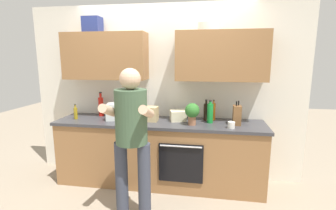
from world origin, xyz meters
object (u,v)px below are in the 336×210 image
(bottle_water, at_px, (138,113))
(bottle_soy, at_px, (206,112))
(grocery_bag_produce, at_px, (117,112))
(bottle_soda, at_px, (210,113))
(bottle_juice, at_px, (214,112))
(cup_coffee, at_px, (231,125))
(person_standing, at_px, (131,132))
(knife_block, at_px, (237,115))
(potted_herb, at_px, (192,112))
(grocery_bag_bread, at_px, (151,114))
(grocery_bag_rice, at_px, (178,115))
(bottle_oil, at_px, (76,113))
(bottle_hotsauce, at_px, (101,106))

(bottle_water, relative_size, bottle_soy, 1.13)
(bottle_water, bearing_deg, bottle_soy, 21.86)
(bottle_soy, bearing_deg, grocery_bag_produce, -171.91)
(bottle_soda, bearing_deg, bottle_juice, 72.84)
(bottle_soda, bearing_deg, cup_coffee, -40.50)
(person_standing, xyz_separation_m, knife_block, (1.17, 0.78, 0.05))
(knife_block, bearing_deg, bottle_soy, 155.78)
(bottle_water, height_order, cup_coffee, bottle_water)
(cup_coffee, xyz_separation_m, potted_herb, (-0.49, 0.08, 0.13))
(bottle_water, bearing_deg, bottle_juice, 20.81)
(bottle_soy, height_order, grocery_bag_bread, bottle_soy)
(grocery_bag_bread, height_order, grocery_bag_rice, grocery_bag_bread)
(person_standing, xyz_separation_m, bottle_soy, (0.77, 0.95, 0.05))
(bottle_soy, bearing_deg, person_standing, -128.88)
(bottle_soda, xyz_separation_m, grocery_bag_bread, (-0.79, -0.03, -0.03))
(cup_coffee, bearing_deg, potted_herb, 170.90)
(bottle_water, relative_size, grocery_bag_rice, 1.54)
(bottle_oil, height_order, grocery_bag_bread, bottle_oil)
(bottle_oil, bearing_deg, bottle_soy, 7.30)
(bottle_soda, distance_m, grocery_bag_produce, 1.29)
(knife_block, distance_m, grocery_bag_bread, 1.13)
(bottle_oil, relative_size, grocery_bag_rice, 1.01)
(grocery_bag_produce, bearing_deg, knife_block, -0.12)
(bottle_soda, xyz_separation_m, grocery_bag_produce, (-1.28, -0.04, -0.02))
(bottle_juice, height_order, grocery_bag_rice, bottle_juice)
(bottle_oil, distance_m, cup_coffee, 2.13)
(grocery_bag_rice, bearing_deg, bottle_soda, -7.44)
(bottle_soy, distance_m, bottle_oil, 1.83)
(bottle_oil, distance_m, grocery_bag_bread, 1.08)
(bottle_soy, xyz_separation_m, potted_herb, (-0.17, -0.28, 0.05))
(bottle_soda, xyz_separation_m, potted_herb, (-0.23, -0.14, 0.04))
(bottle_juice, bearing_deg, potted_herb, -132.78)
(bottle_soda, relative_size, knife_block, 0.98)
(grocery_bag_rice, bearing_deg, bottle_soy, 11.36)
(bottle_juice, bearing_deg, grocery_bag_produce, -171.64)
(bottle_hotsauce, bearing_deg, bottle_water, -28.19)
(bottle_hotsauce, height_order, grocery_bag_produce, bottle_hotsauce)
(person_standing, relative_size, bottle_hotsauce, 4.62)
(person_standing, bearing_deg, potted_herb, 48.61)
(knife_block, bearing_deg, bottle_water, -172.37)
(person_standing, bearing_deg, grocery_bag_rice, 66.07)
(person_standing, relative_size, potted_herb, 5.80)
(bottle_soda, height_order, potted_herb, bottle_soda)
(person_standing, distance_m, bottle_juice, 1.31)
(knife_block, xyz_separation_m, grocery_bag_bread, (-1.13, 0.01, -0.03))
(bottle_juice, bearing_deg, bottle_soda, -107.16)
(knife_block, bearing_deg, bottle_juice, 145.77)
(bottle_hotsauce, bearing_deg, grocery_bag_rice, -4.54)
(knife_block, bearing_deg, potted_herb, -170.17)
(bottle_water, distance_m, bottle_oil, 0.96)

